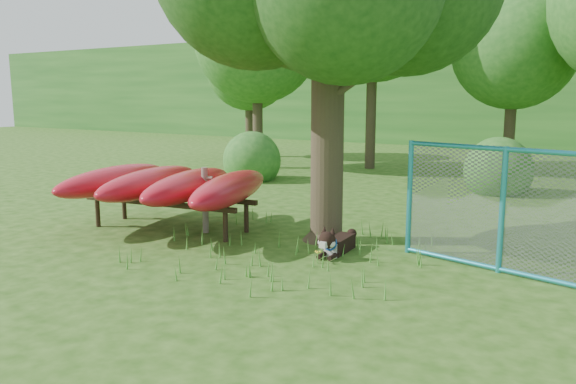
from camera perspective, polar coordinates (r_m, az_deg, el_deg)
The scene contains 13 objects.
ground at distance 8.69m, azimuth -5.33°, elevation -7.55°, with size 80.00×80.00×0.00m, color #21480E.
wooden_post at distance 10.70m, azimuth -8.42°, elevation -0.65°, with size 0.34×0.14×1.26m.
kayak_rack at distance 11.05m, azimuth -11.96°, elevation 0.79°, with size 4.29×3.82×1.17m.
husky_dog at distance 9.28m, azimuth 4.85°, elevation -5.21°, with size 0.33×1.20×0.53m.
fence_section at distance 8.71m, azimuth 20.92°, elevation -1.76°, with size 3.13×0.78×3.11m.
wildflower_clump at distance 8.76m, azimuth 3.03°, elevation -6.21°, with size 0.10×0.10×0.21m.
bg_tree_a at distance 20.30m, azimuth -3.18°, elevation 15.13°, with size 4.40×4.40×6.70m.
bg_tree_b at distance 20.49m, azimuth 8.70°, elevation 18.16°, with size 5.20×5.20×8.22m.
bg_tree_c at distance 19.98m, azimuth 22.06°, elevation 13.46°, with size 4.00×4.00×6.12m.
bg_tree_f at distance 24.13m, azimuth -3.99°, elevation 12.47°, with size 3.60×3.60×5.55m.
shrub_left at distance 17.49m, azimuth -3.67°, elevation 1.27°, with size 1.80×1.80×1.80m, color #25601F.
shrub_mid at distance 16.11m, azimuth 20.44°, elevation -0.07°, with size 1.80×1.80×1.80m, color #25601F.
wooded_hillside at distance 34.97m, azimuth 23.76°, elevation 9.64°, with size 80.00×12.00×6.00m, color #25601F.
Camera 1 is at (5.01, -6.61, 2.58)m, focal length 35.00 mm.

